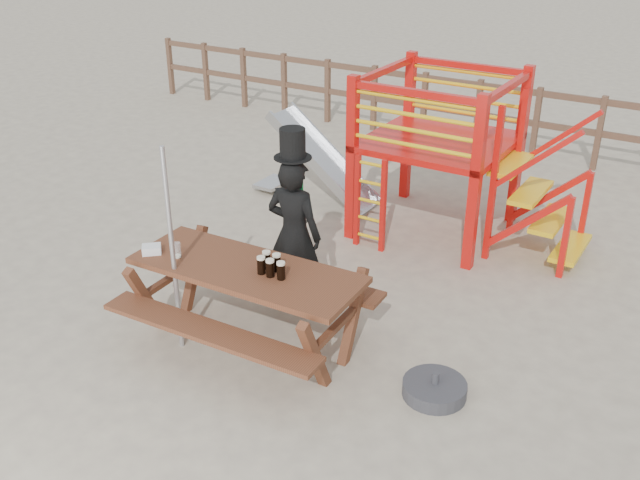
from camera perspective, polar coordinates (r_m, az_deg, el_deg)
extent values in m
plane|color=#B8AB8F|center=(6.96, -4.77, -9.47)|extent=(60.00, 60.00, 0.00)
cube|color=brown|center=(12.35, 14.94, 11.58)|extent=(15.00, 0.06, 0.10)
cube|color=brown|center=(12.48, 14.67, 9.35)|extent=(15.00, 0.06, 0.10)
cube|color=brown|center=(16.24, -11.89, 13.45)|extent=(0.09, 0.09, 1.20)
cube|color=brown|center=(15.58, -9.12, 13.14)|extent=(0.09, 0.09, 1.20)
cube|color=brown|center=(14.96, -6.12, 12.78)|extent=(0.09, 0.09, 1.20)
cube|color=brown|center=(14.39, -2.88, 12.35)|extent=(0.09, 0.09, 1.20)
cube|color=brown|center=(13.86, 0.61, 11.84)|extent=(0.09, 0.09, 1.20)
cube|color=brown|center=(13.39, 4.34, 11.24)|extent=(0.09, 0.09, 1.20)
cube|color=brown|center=(12.97, 8.31, 10.56)|extent=(0.09, 0.09, 1.20)
cube|color=brown|center=(12.62, 12.50, 9.77)|extent=(0.09, 0.09, 1.20)
cube|color=brown|center=(12.35, 16.88, 8.90)|extent=(0.09, 0.09, 1.20)
cube|color=brown|center=(12.15, 21.41, 7.93)|extent=(0.09, 0.09, 1.20)
cube|color=red|center=(8.86, 2.57, 6.42)|extent=(0.12, 0.12, 2.10)
cube|color=red|center=(8.25, 12.31, 4.29)|extent=(0.12, 0.12, 2.10)
cube|color=red|center=(10.21, 7.05, 8.97)|extent=(0.12, 0.12, 2.10)
cube|color=red|center=(9.69, 15.67, 7.22)|extent=(0.12, 0.12, 2.10)
cube|color=red|center=(9.17, 9.48, 7.77)|extent=(1.72, 1.72, 0.08)
cube|color=red|center=(8.24, 7.65, 11.59)|extent=(1.60, 0.08, 0.08)
cube|color=red|center=(9.68, 11.76, 13.49)|extent=(1.60, 0.08, 0.08)
cube|color=red|center=(9.27, 5.19, 13.36)|extent=(0.08, 1.60, 0.08)
cube|color=red|center=(8.69, 14.82, 11.75)|extent=(0.08, 1.60, 0.08)
cylinder|color=yellow|center=(8.41, 7.40, 7.51)|extent=(1.50, 0.05, 0.05)
cylinder|color=yellow|center=(9.83, 11.43, 9.97)|extent=(1.50, 0.05, 0.05)
cylinder|color=yellow|center=(8.36, 7.47, 8.68)|extent=(1.50, 0.05, 0.05)
cylinder|color=yellow|center=(9.78, 11.52, 10.98)|extent=(1.50, 0.05, 0.05)
cylinder|color=yellow|center=(8.30, 7.55, 9.86)|extent=(1.50, 0.05, 0.05)
cylinder|color=yellow|center=(9.74, 11.62, 12.00)|extent=(1.50, 0.05, 0.05)
cylinder|color=yellow|center=(8.26, 7.62, 11.06)|extent=(1.50, 0.05, 0.05)
cylinder|color=yellow|center=(9.70, 11.71, 13.03)|extent=(1.50, 0.05, 0.05)
cube|color=red|center=(8.82, 2.99, 3.19)|extent=(0.06, 0.06, 1.20)
cube|color=red|center=(8.67, 5.07, 2.69)|extent=(0.06, 0.06, 1.20)
cylinder|color=yellow|center=(8.93, 3.93, 0.29)|extent=(0.36, 0.04, 0.04)
cylinder|color=yellow|center=(8.83, 3.98, 1.69)|extent=(0.36, 0.04, 0.04)
cylinder|color=yellow|center=(8.74, 4.03, 3.12)|extent=(0.36, 0.04, 0.04)
cylinder|color=yellow|center=(8.64, 4.08, 4.58)|extent=(0.36, 0.04, 0.04)
cylinder|color=yellow|center=(8.56, 4.13, 6.08)|extent=(0.36, 0.04, 0.04)
cube|color=yellow|center=(8.91, 15.06, 5.86)|extent=(0.30, 0.90, 0.06)
cube|color=yellow|center=(8.95, 16.53, 3.68)|extent=(0.30, 0.90, 0.06)
cube|color=yellow|center=(9.01, 17.98, 1.53)|extent=(0.30, 0.90, 0.06)
cube|color=yellow|center=(9.08, 19.41, -0.59)|extent=(0.30, 0.90, 0.06)
cube|color=red|center=(8.59, 16.27, 1.44)|extent=(0.95, 0.08, 0.86)
cube|color=red|center=(9.40, 17.88, 3.39)|extent=(0.95, 0.08, 0.86)
cube|color=#B6B9BE|center=(10.08, 0.29, 6.35)|extent=(1.53, 0.55, 1.21)
cube|color=#B6B9BE|center=(9.85, -0.53, 6.12)|extent=(1.58, 0.04, 1.28)
cube|color=#B6B9BE|center=(10.29, 1.09, 7.00)|extent=(1.58, 0.04, 1.28)
cube|color=#B6B9BE|center=(10.73, -3.82, 4.59)|extent=(0.35, 0.55, 0.05)
cube|color=brown|center=(6.74, -5.94, -2.39)|extent=(2.27, 0.93, 0.06)
cube|color=brown|center=(6.49, -8.91, -7.25)|extent=(2.25, 0.41, 0.04)
cube|color=brown|center=(7.34, -3.08, -2.69)|extent=(2.25, 0.41, 0.04)
cube|color=brown|center=(7.48, -11.79, -3.57)|extent=(0.15, 1.35, 0.81)
cube|color=brown|center=(6.53, 1.18, -7.73)|extent=(0.15, 1.35, 0.81)
imported|color=black|center=(7.38, -2.08, 0.43)|extent=(0.63, 0.44, 1.68)
cube|color=#0D9840|center=(7.40, -1.58, 2.24)|extent=(0.07, 0.02, 0.39)
cylinder|color=black|center=(7.06, -2.19, 6.62)|extent=(0.38, 0.38, 0.01)
cylinder|color=black|center=(7.01, -2.21, 7.79)|extent=(0.26, 0.26, 0.29)
cube|color=white|center=(7.08, -1.69, 8.87)|extent=(0.13, 0.01, 0.03)
cylinder|color=#B2B2B7|center=(6.73, -11.70, -0.99)|extent=(0.05, 0.05, 2.07)
cylinder|color=#35353A|center=(6.54, 9.14, -11.69)|extent=(0.57, 0.57, 0.13)
cylinder|color=#35353A|center=(6.47, 9.22, -10.84)|extent=(0.07, 0.07, 0.11)
cube|color=white|center=(7.12, -13.32, -0.73)|extent=(0.23, 0.23, 0.08)
cylinder|color=black|center=(6.57, -4.72, -2.10)|extent=(0.08, 0.08, 0.15)
cylinder|color=beige|center=(6.53, -4.75, -1.44)|extent=(0.08, 0.08, 0.02)
cylinder|color=black|center=(6.52, -4.01, -2.34)|extent=(0.08, 0.08, 0.15)
cylinder|color=beige|center=(6.47, -4.03, -1.67)|extent=(0.08, 0.08, 0.02)
cylinder|color=black|center=(6.47, -3.14, -2.55)|extent=(0.08, 0.08, 0.15)
cylinder|color=beige|center=(6.43, -3.16, -1.87)|extent=(0.08, 0.08, 0.02)
cylinder|color=black|center=(6.66, -4.30, -1.66)|extent=(0.08, 0.08, 0.15)
cylinder|color=beige|center=(6.62, -4.32, -1.00)|extent=(0.08, 0.08, 0.02)
cylinder|color=black|center=(6.61, -3.48, -1.89)|extent=(0.08, 0.08, 0.15)
cylinder|color=beige|center=(6.57, -3.50, -1.23)|extent=(0.08, 0.08, 0.02)
cylinder|color=silver|center=(6.97, -11.38, -0.80)|extent=(0.08, 0.08, 0.15)
cylinder|color=beige|center=(7.00, -11.33, -1.28)|extent=(0.07, 0.07, 0.02)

